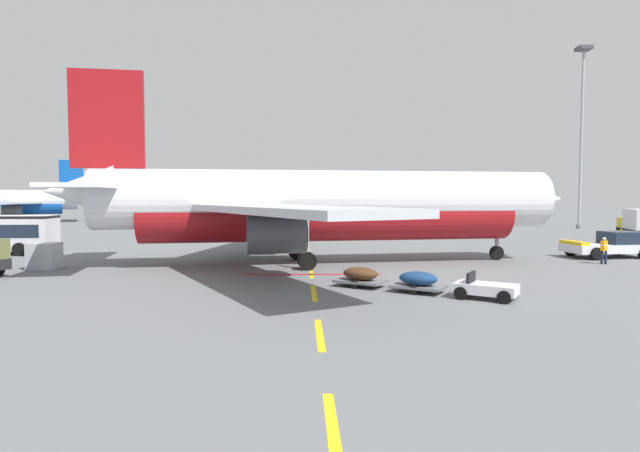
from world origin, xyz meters
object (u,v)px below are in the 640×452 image
(fuel_service_truck, at_px, (639,223))
(uld_cargo_container, at_px, (44,256))
(apron_light_mast_far, at_px, (582,116))
(ground_crew_worker, at_px, (604,249))
(baggage_train, at_px, (419,281))
(airliner_foreground, at_px, (322,204))
(pushback_tug, at_px, (610,245))

(fuel_service_truck, xyz_separation_m, uld_cargo_container, (-51.45, -21.04, -0.85))
(apron_light_mast_far, bearing_deg, ground_crew_worker, -116.30)
(apron_light_mast_far, bearing_deg, baggage_train, -125.11)
(airliner_foreground, relative_size, baggage_train, 4.35)
(pushback_tug, bearing_deg, airliner_foreground, -172.46)
(baggage_train, bearing_deg, ground_crew_worker, 33.81)
(pushback_tug, relative_size, baggage_train, 0.79)
(airliner_foreground, relative_size, pushback_tug, 5.53)
(pushback_tug, xyz_separation_m, ground_crew_worker, (-2.62, -3.70, 0.12))
(airliner_foreground, distance_m, uld_cargo_container, 17.64)
(baggage_train, bearing_deg, fuel_service_truck, 44.66)
(uld_cargo_container, bearing_deg, fuel_service_truck, 22.24)
(fuel_service_truck, distance_m, ground_crew_worker, 25.39)
(pushback_tug, distance_m, fuel_service_truck, 20.87)
(airliner_foreground, xyz_separation_m, ground_crew_worker, (18.61, -0.89, -2.92))
(airliner_foreground, xyz_separation_m, uld_cargo_container, (-17.25, -1.89, -3.15))
(ground_crew_worker, bearing_deg, pushback_tug, 54.65)
(airliner_foreground, relative_size, uld_cargo_container, 20.97)
(ground_crew_worker, bearing_deg, airliner_foreground, 177.27)
(fuel_service_truck, height_order, apron_light_mast_far, apron_light_mast_far)
(airliner_foreground, distance_m, fuel_service_truck, 39.26)
(pushback_tug, xyz_separation_m, baggage_train, (-17.17, -13.44, -0.38))
(ground_crew_worker, relative_size, uld_cargo_container, 1.07)
(airliner_foreground, relative_size, apron_light_mast_far, 1.41)
(pushback_tug, bearing_deg, ground_crew_worker, -125.35)
(baggage_train, bearing_deg, airliner_foreground, 110.94)
(apron_light_mast_far, bearing_deg, airliner_foreground, -135.67)
(pushback_tug, distance_m, apron_light_mast_far, 39.41)
(pushback_tug, xyz_separation_m, fuel_service_truck, (12.96, 16.34, 0.74))
(airliner_foreground, height_order, pushback_tug, airliner_foreground)
(baggage_train, distance_m, apron_light_mast_far, 58.88)
(pushback_tug, height_order, apron_light_mast_far, apron_light_mast_far)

